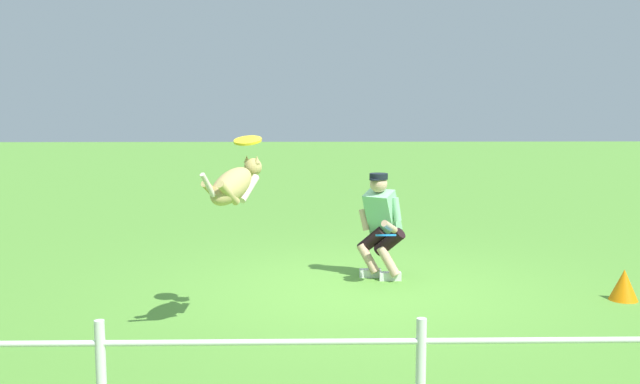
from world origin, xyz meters
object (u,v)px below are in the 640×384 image
object	(u,v)px
training_cone	(624,285)
dog	(234,184)
frisbee_flying	(248,140)
person	(381,222)
frisbee_held	(386,235)

from	to	relation	value
training_cone	dog	bearing A→B (deg)	14.66
dog	frisbee_flying	xyz separation A→B (m)	(-0.10, -0.30, 0.38)
training_cone	frisbee_flying	bearing A→B (deg)	10.95
person	frisbee_flying	distance (m)	2.55
person	training_cone	world-z (taller)	person
frisbee_held	training_cone	size ratio (longest dim) A/B	0.70
frisbee_flying	person	bearing A→B (deg)	-129.09
dog	training_cone	world-z (taller)	dog
dog	frisbee_flying	bearing A→B (deg)	5.81
training_cone	frisbee_held	bearing A→B (deg)	-13.95
person	frisbee_held	distance (m)	0.40
dog	training_cone	distance (m)	4.42
dog	frisbee_flying	world-z (taller)	frisbee_flying
dog	training_cone	xyz separation A→B (m)	(-4.10, -1.07, -1.23)
dog	frisbee_flying	distance (m)	0.50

